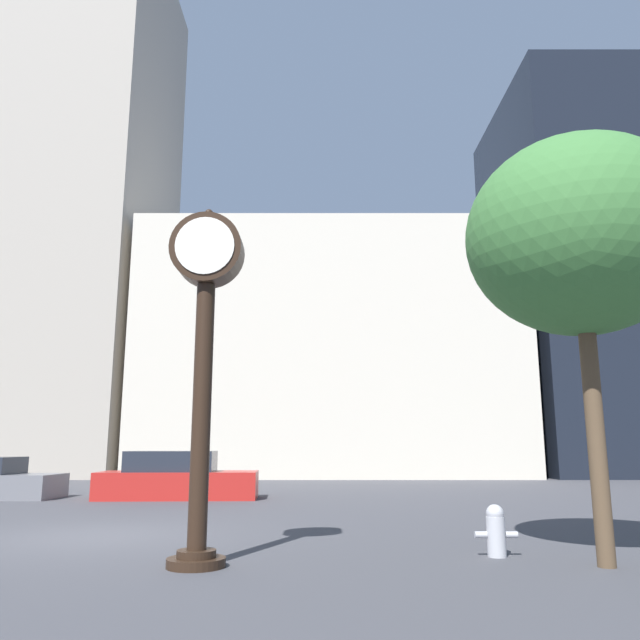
# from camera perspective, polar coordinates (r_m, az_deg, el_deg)

# --- Properties ---
(ground_plane) EXTENTS (200.00, 200.00, 0.00)m
(ground_plane) POSITION_cam_1_polar(r_m,az_deg,el_deg) (12.23, -19.84, -18.14)
(ground_plane) COLOR #424247
(building_tall_tower) EXTENTS (15.50, 12.00, 32.06)m
(building_tall_tower) POSITION_cam_1_polar(r_m,az_deg,el_deg) (42.16, -25.05, 9.80)
(building_tall_tower) COLOR #ADA393
(building_tall_tower) RESTS_ON ground_plane
(building_storefront_row) EXTENTS (19.74, 12.00, 12.95)m
(building_storefront_row) POSITION_cam_1_polar(r_m,az_deg,el_deg) (35.81, 0.93, -3.50)
(building_storefront_row) COLOR beige
(building_storefront_row) RESTS_ON ground_plane
(building_glass_modern) EXTENTS (13.45, 12.00, 22.11)m
(building_glass_modern) POSITION_cam_1_polar(r_m,az_deg,el_deg) (40.78, 25.90, 3.25)
(building_glass_modern) COLOR black
(building_glass_modern) RESTS_ON ground_plane
(street_clock) EXTENTS (1.03, 0.78, 4.99)m
(street_clock) POSITION_cam_1_polar(r_m,az_deg,el_deg) (8.98, -10.44, -0.74)
(street_clock) COLOR black
(street_clock) RESTS_ON ground_plane
(car_red) EXTENTS (4.77, 1.94, 1.40)m
(car_red) POSITION_cam_1_polar(r_m,az_deg,el_deg) (19.78, -12.91, -13.96)
(car_red) COLOR red
(car_red) RESTS_ON ground_plane
(fire_hydrant_far) EXTENTS (0.62, 0.27, 0.73)m
(fire_hydrant_far) POSITION_cam_1_polar(r_m,az_deg,el_deg) (9.86, 15.84, -18.00)
(fire_hydrant_far) COLOR #B7B7BC
(fire_hydrant_far) RESTS_ON ground_plane
(bare_tree) EXTENTS (3.24, 3.24, 6.03)m
(bare_tree) POSITION_cam_1_polar(r_m,az_deg,el_deg) (9.92, 22.64, 6.99)
(bare_tree) COLOR brown
(bare_tree) RESTS_ON ground_plane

